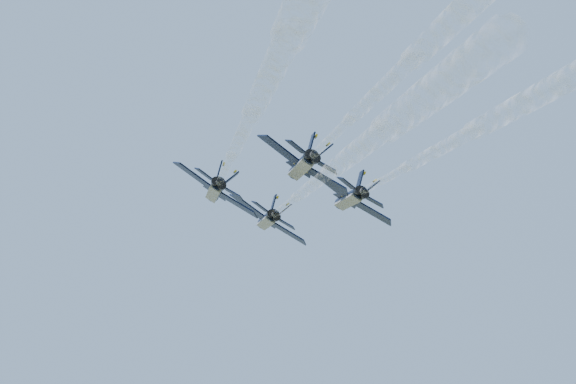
% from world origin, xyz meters
% --- Properties ---
extents(jet_lead, '(10.61, 16.60, 7.05)m').
position_xyz_m(jet_lead, '(-6.41, 12.74, 97.18)').
color(jet_lead, black).
extents(jet_left, '(10.61, 16.60, 7.05)m').
position_xyz_m(jet_left, '(-10.21, -0.64, 97.18)').
color(jet_left, black).
extents(jet_right, '(10.61, 16.60, 7.05)m').
position_xyz_m(jet_right, '(6.41, 6.19, 97.18)').
color(jet_right, black).
extents(jet_slot, '(10.61, 16.60, 7.05)m').
position_xyz_m(jet_slot, '(2.54, -6.74, 97.18)').
color(jet_slot, black).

